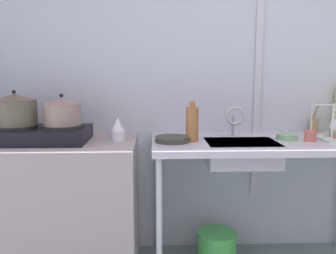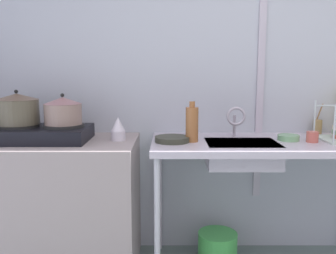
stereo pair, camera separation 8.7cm
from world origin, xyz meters
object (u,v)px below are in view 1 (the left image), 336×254
at_px(bottle_by_sink, 192,124).
at_px(utensil_jar, 314,125).
at_px(cup_by_rack, 310,136).
at_px(percolator, 118,129).
at_px(pot_on_right_burner, 62,111).
at_px(faucet, 235,118).
at_px(stove, 40,134).
at_px(pot_on_left_burner, 15,109).
at_px(bucket_on_floor, 217,247).
at_px(sink_basin, 241,153).
at_px(frying_pan, 173,139).
at_px(small_bowl_on_drainboard, 287,137).

bearing_deg(bottle_by_sink, utensil_jar, 17.89).
bearing_deg(cup_by_rack, percolator, 177.24).
relative_size(percolator, bottle_by_sink, 0.59).
bearing_deg(pot_on_right_burner, faucet, 5.28).
bearing_deg(utensil_jar, faucet, -164.66).
bearing_deg(stove, pot_on_left_burner, -180.00).
distance_m(pot_on_right_burner, cup_by_rack, 1.57).
relative_size(pot_on_left_burner, utensil_jar, 1.24).
relative_size(percolator, bucket_on_floor, 0.56).
bearing_deg(faucet, stove, -175.32).
bearing_deg(faucet, percolator, -173.72).
distance_m(sink_basin, frying_pan, 0.44).
height_order(small_bowl_on_drainboard, utensil_jar, utensil_jar).
relative_size(sink_basin, utensil_jar, 2.05).
bearing_deg(cup_by_rack, bucket_on_floor, 168.87).
xyz_separation_m(frying_pan, utensil_jar, (1.04, 0.30, 0.04)).
bearing_deg(stove, frying_pan, -2.25).
bearing_deg(faucet, sink_basin, -84.42).
bearing_deg(faucet, pot_on_right_burner, -174.72).
bearing_deg(faucet, frying_pan, -162.18).
xyz_separation_m(stove, percolator, (0.49, 0.02, 0.02)).
xyz_separation_m(faucet, bottle_by_sink, (-0.30, -0.13, -0.02)).
height_order(stove, small_bowl_on_drainboard, stove).
bearing_deg(frying_pan, stove, 177.75).
relative_size(sink_basin, bucket_on_floor, 1.66).
bearing_deg(sink_basin, utensil_jar, 28.09).
xyz_separation_m(percolator, small_bowl_on_drainboard, (1.09, -0.00, -0.05)).
relative_size(pot_on_right_burner, cup_by_rack, 3.20).
height_order(sink_basin, cup_by_rack, cup_by_rack).
xyz_separation_m(frying_pan, bottle_by_sink, (0.12, 0.01, 0.10)).
bearing_deg(cup_by_rack, pot_on_left_burner, 178.73).
distance_m(frying_pan, utensil_jar, 1.08).
distance_m(utensil_jar, bucket_on_floor, 1.11).
xyz_separation_m(cup_by_rack, bottle_by_sink, (-0.75, 0.02, 0.08)).
height_order(pot_on_left_burner, small_bowl_on_drainboard, pot_on_left_burner).
bearing_deg(faucet, cup_by_rack, -17.49).
xyz_separation_m(sink_basin, small_bowl_on_drainboard, (0.31, 0.07, 0.09)).
xyz_separation_m(stove, faucet, (1.25, 0.10, 0.08)).
bearing_deg(bottle_by_sink, bucket_on_floor, 26.00).
xyz_separation_m(pot_on_right_burner, bottle_by_sink, (0.81, -0.02, -0.08)).
bearing_deg(faucet, utensil_jar, 15.34).
distance_m(sink_basin, bucket_on_floor, 0.71).
distance_m(pot_on_left_burner, pot_on_right_burner, 0.29).
xyz_separation_m(sink_basin, bottle_by_sink, (-0.31, 0.03, 0.19)).
xyz_separation_m(pot_on_right_burner, cup_by_rack, (1.56, -0.04, -0.16)).
distance_m(percolator, utensil_jar, 1.40).
xyz_separation_m(small_bowl_on_drainboard, bucket_on_floor, (-0.43, 0.05, -0.78)).
bearing_deg(frying_pan, utensil_jar, 16.36).
height_order(percolator, faucet, faucet).
relative_size(stove, frying_pan, 2.74).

